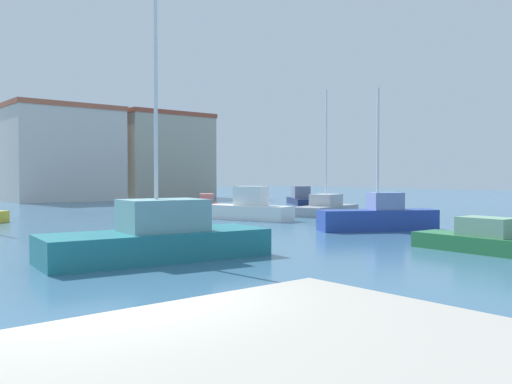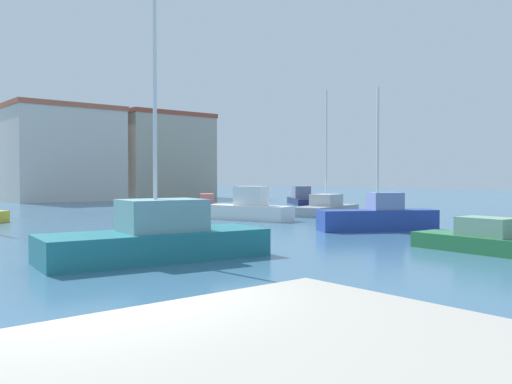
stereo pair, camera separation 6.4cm
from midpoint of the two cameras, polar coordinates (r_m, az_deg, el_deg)
name	(u,v)px [view 2 (the right image)]	position (r m, az deg, el deg)	size (l,w,h in m)	color
water	(199,220)	(32.02, -5.88, -2.90)	(160.00, 160.00, 0.00)	#38607F
motorboat_white_inner_mooring	(249,209)	(31.70, -0.68, -1.77)	(3.00, 5.55, 1.96)	white
motorboat_green_far_right	(495,242)	(19.52, 23.75, -4.75)	(1.77, 5.81, 1.17)	#28703D
motorboat_red_near_pier	(207,206)	(38.92, -5.07, -1.49)	(3.92, 4.49, 1.32)	#B22823
sailboat_grey_center_channel	(326,207)	(36.34, 7.38, -1.56)	(6.29, 3.58, 8.20)	gray
sailboat_blue_outer_mooring	(378,217)	(26.20, 12.72, -2.52)	(5.51, 3.97, 6.66)	#233D93
motorboat_navy_distant_north	(301,198)	(50.06, 4.78, -0.61)	(4.73, 5.92, 1.65)	#19234C
sailboat_teal_behind_lamppost	(157,238)	(16.96, -10.17, -4.70)	(7.08, 3.21, 8.22)	#1E707A
yacht_club	(61,153)	(61.21, -19.62, 3.81)	(11.22, 8.89, 9.89)	beige
warehouse_block	(165,155)	(65.28, -9.41, 3.78)	(10.88, 6.12, 9.99)	#B2A893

